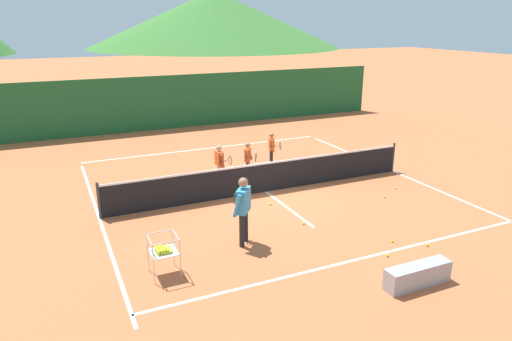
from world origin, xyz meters
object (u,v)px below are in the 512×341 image
tennis_ball_0 (396,188)px  tennis_net (266,177)px  tennis_ball_2 (392,241)px  tennis_ball_3 (384,197)px  student_0 (220,161)px  student_1 (248,157)px  tennis_ball_6 (270,204)px  tennis_ball_1 (387,255)px  instructor (243,205)px  tennis_ball_4 (427,245)px  tennis_ball_5 (304,223)px  student_2 (272,146)px  courtside_bench (418,275)px  ball_cart (163,250)px

tennis_ball_0 → tennis_net: bearing=158.9°
tennis_ball_2 → tennis_ball_3: same height
student_0 → tennis_ball_3: (4.16, -3.22, -0.78)m
student_1 → tennis_ball_2: student_1 is taller
tennis_ball_6 → tennis_ball_2: bearing=-63.9°
student_1 → tennis_ball_1: student_1 is taller
tennis_ball_6 → instructor: bearing=-131.0°
tennis_ball_1 → instructor: bearing=144.0°
tennis_ball_2 → tennis_ball_4: (0.62, -0.52, 0.00)m
instructor → tennis_ball_2: size_ratio=25.01×
tennis_ball_3 → tennis_ball_6: same height
tennis_ball_4 → tennis_ball_5: same height
student_1 → student_2: size_ratio=1.01×
tennis_ball_3 → student_0: bearing=142.3°
student_1 → tennis_ball_2: 6.06m
tennis_ball_3 → tennis_ball_6: 3.56m
tennis_ball_1 → tennis_ball_2: bearing=42.4°
student_2 → tennis_ball_1: student_2 is taller
tennis_ball_0 → tennis_ball_3: size_ratio=1.00×
tennis_net → tennis_ball_2: (1.31, -4.46, -0.47)m
tennis_ball_2 → tennis_ball_1: bearing=-137.6°
student_2 → tennis_ball_2: 6.86m
student_0 → tennis_ball_0: size_ratio=19.88×
student_2 → tennis_ball_4: 7.40m
courtside_bench → tennis_net: bearing=94.3°
student_2 → tennis_ball_4: (0.56, -7.35, -0.73)m
student_0 → courtside_bench: student_0 is taller
student_1 → tennis_ball_3: (3.07, -3.39, -0.74)m
tennis_net → instructor: size_ratio=5.98×
tennis_ball_3 → tennis_ball_1: bearing=-128.1°
student_1 → tennis_ball_2: size_ratio=18.85×
tennis_ball_6 → student_0: bearing=107.6°
tennis_ball_5 → student_1: bearing=87.6°
tennis_ball_3 → tennis_ball_4: 3.21m
student_0 → tennis_ball_1: 6.54m
tennis_ball_5 → student_2: bearing=73.0°
tennis_ball_0 → tennis_ball_2: same height
tennis_net → tennis_ball_0: bearing=-21.1°
instructor → tennis_ball_6: bearing=49.0°
student_0 → courtside_bench: size_ratio=0.90×
student_1 → student_0: bearing=-171.0°
ball_cart → courtside_bench: 5.31m
student_2 → tennis_net: bearing=-120.2°
tennis_ball_4 → tennis_ball_6: (-2.29, 3.93, 0.00)m
tennis_ball_0 → tennis_ball_6: 4.30m
ball_cart → tennis_ball_4: bearing=-12.2°
student_1 → tennis_ball_2: bearing=-77.5°
student_2 → tennis_ball_6: student_2 is taller
tennis_ball_4 → tennis_net: bearing=111.2°
student_0 → courtside_bench: 7.64m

